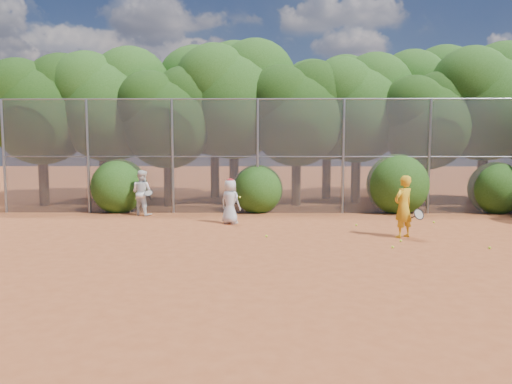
{
  "coord_description": "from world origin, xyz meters",
  "views": [
    {
      "loc": [
        -0.77,
        -11.53,
        2.51
      ],
      "look_at": [
        -1.0,
        2.5,
        1.1
      ],
      "focal_mm": 35.0,
      "sensor_mm": 36.0,
      "label": 1
    }
  ],
  "objects": [
    {
      "name": "tree_10",
      "position": [
        -2.93,
        11.05,
        4.63
      ],
      "size": [
        5.15,
        4.48,
        7.06
      ],
      "color": "black",
      "rests_on": "ground"
    },
    {
      "name": "tree_6",
      "position": [
        5.55,
        8.03,
        3.47
      ],
      "size": [
        3.86,
        3.36,
        5.29
      ],
      "color": "black",
      "rests_on": "ground"
    },
    {
      "name": "bush_1",
      "position": [
        -1.0,
        6.3,
        0.9
      ],
      "size": [
        1.8,
        1.8,
        1.8
      ],
      "primitive_type": "sphere",
      "color": "#1E4711",
      "rests_on": "ground"
    },
    {
      "name": "player_yellow",
      "position": [
        2.89,
        1.49,
        0.82
      ],
      "size": [
        0.88,
        0.66,
        1.64
      ],
      "rotation": [
        0.0,
        0.0,
        3.74
      ],
      "color": "gold",
      "rests_on": "ground"
    },
    {
      "name": "tree_11",
      "position": [
        2.06,
        10.64,
        4.16
      ],
      "size": [
        4.64,
        4.03,
        6.35
      ],
      "color": "black",
      "rests_on": "ground"
    },
    {
      "name": "bush_3",
      "position": [
        7.5,
        6.3,
        0.95
      ],
      "size": [
        1.9,
        1.9,
        1.9
      ],
      "primitive_type": "sphere",
      "color": "#1E4711",
      "rests_on": "ground"
    },
    {
      "name": "tree_1",
      "position": [
        -6.94,
        8.54,
        4.16
      ],
      "size": [
        4.64,
        4.03,
        6.35
      ],
      "color": "black",
      "rests_on": "ground"
    },
    {
      "name": "tree_9",
      "position": [
        -7.94,
        10.84,
        4.34
      ],
      "size": [
        4.83,
        4.2,
        6.62
      ],
      "color": "black",
      "rests_on": "ground"
    },
    {
      "name": "ball_3",
      "position": [
        4.54,
        0.07,
        0.03
      ],
      "size": [
        0.07,
        0.07,
        0.07
      ],
      "primitive_type": "sphere",
      "color": "#BFDF28",
      "rests_on": "ground"
    },
    {
      "name": "tree_2",
      "position": [
        -4.45,
        7.83,
        3.58
      ],
      "size": [
        3.99,
        3.47,
        5.47
      ],
      "color": "black",
      "rests_on": "ground"
    },
    {
      "name": "ball_4",
      "position": [
        -0.71,
        1.45,
        0.03
      ],
      "size": [
        0.07,
        0.07,
        0.07
      ],
      "primitive_type": "sphere",
      "color": "#BFDF28",
      "rests_on": "ground"
    },
    {
      "name": "tree_5",
      "position": [
        3.06,
        9.04,
        4.05
      ],
      "size": [
        4.51,
        3.92,
        6.17
      ],
      "color": "black",
      "rests_on": "ground"
    },
    {
      "name": "ball_5",
      "position": [
        4.51,
        3.84,
        0.03
      ],
      "size": [
        0.07,
        0.07,
        0.07
      ],
      "primitive_type": "sphere",
      "color": "#BFDF28",
      "rests_on": "ground"
    },
    {
      "name": "tree_7",
      "position": [
        8.06,
        8.64,
        4.28
      ],
      "size": [
        4.77,
        4.14,
        6.53
      ],
      "color": "black",
      "rests_on": "ground"
    },
    {
      "name": "ball_0",
      "position": [
        2.67,
        0.88,
        0.03
      ],
      "size": [
        0.07,
        0.07,
        0.07
      ],
      "primitive_type": "sphere",
      "color": "#BFDF28",
      "rests_on": "ground"
    },
    {
      "name": "bush_2",
      "position": [
        4.0,
        6.3,
        1.1
      ],
      "size": [
        2.2,
        2.2,
        2.2
      ],
      "primitive_type": "sphere",
      "color": "#1E4711",
      "rests_on": "ground"
    },
    {
      "name": "tree_4",
      "position": [
        0.55,
        8.24,
        3.76
      ],
      "size": [
        4.19,
        3.64,
        5.73
      ],
      "color": "black",
      "rests_on": "ground"
    },
    {
      "name": "player_white",
      "position": [
        -4.96,
        5.4,
        0.78
      ],
      "size": [
        0.94,
        0.86,
        1.56
      ],
      "rotation": [
        0.0,
        0.0,
        2.69
      ],
      "color": "white",
      "rests_on": "ground"
    },
    {
      "name": "tree_3",
      "position": [
        -1.94,
        8.84,
        4.4
      ],
      "size": [
        4.89,
        4.26,
        6.7
      ],
      "color": "black",
      "rests_on": "ground"
    },
    {
      "name": "ground",
      "position": [
        0.0,
        0.0,
        0.0
      ],
      "size": [
        80.0,
        80.0,
        0.0
      ],
      "primitive_type": "plane",
      "color": "#9E4923",
      "rests_on": "ground"
    },
    {
      "name": "bush_0",
      "position": [
        -6.0,
        6.3,
        1.0
      ],
      "size": [
        2.0,
        2.0,
        2.0
      ],
      "primitive_type": "sphere",
      "color": "#1E4711",
      "rests_on": "ground"
    },
    {
      "name": "ball_1",
      "position": [
        1.99,
        3.26,
        0.03
      ],
      "size": [
        0.07,
        0.07,
        0.07
      ],
      "primitive_type": "sphere",
      "color": "#BFDF28",
      "rests_on": "ground"
    },
    {
      "name": "tree_0",
      "position": [
        -9.44,
        8.04,
        3.93
      ],
      "size": [
        4.38,
        3.81,
        6.0
      ],
      "color": "black",
      "rests_on": "ground"
    },
    {
      "name": "tree_12",
      "position": [
        6.56,
        11.24,
        4.51
      ],
      "size": [
        5.02,
        4.37,
        6.88
      ],
      "color": "black",
      "rests_on": "ground"
    },
    {
      "name": "fence_back",
      "position": [
        -0.12,
        6.0,
        2.05
      ],
      "size": [
        20.05,
        0.09,
        4.03
      ],
      "color": "gray",
      "rests_on": "ground"
    },
    {
      "name": "player_teen",
      "position": [
        -1.81,
        3.63,
        0.7
      ],
      "size": [
        0.8,
        0.72,
        1.4
      ],
      "rotation": [
        0.0,
        0.0,
        2.59
      ],
      "color": "silver",
      "rests_on": "ground"
    },
    {
      "name": "ball_2",
      "position": [
        2.27,
        0.12,
        0.03
      ],
      "size": [
        0.07,
        0.07,
        0.07
      ],
      "primitive_type": "sphere",
      "color": "#BFDF28",
      "rests_on": "ground"
    }
  ]
}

